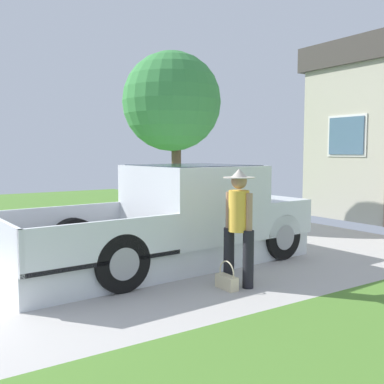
# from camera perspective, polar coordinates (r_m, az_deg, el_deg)

# --- Properties ---
(pickup_truck) EXTENTS (2.26, 5.24, 1.66)m
(pickup_truck) POSITION_cam_1_polar(r_m,az_deg,el_deg) (7.67, -0.82, -3.51)
(pickup_truck) COLOR white
(pickup_truck) RESTS_ON ground
(person_with_hat) EXTENTS (0.47, 0.44, 1.65)m
(person_with_hat) POSITION_cam_1_polar(r_m,az_deg,el_deg) (6.29, 5.97, -3.69)
(person_with_hat) COLOR black
(person_with_hat) RESTS_ON ground
(handbag) EXTENTS (0.35, 0.14, 0.40)m
(handbag) POSITION_cam_1_polar(r_m,az_deg,el_deg) (6.29, 4.44, -11.16)
(handbag) COLOR beige
(handbag) RESTS_ON ground
(front_yard_tree) EXTENTS (2.68, 2.68, 4.58)m
(front_yard_tree) POSITION_cam_1_polar(r_m,az_deg,el_deg) (12.34, -2.36, 11.09)
(front_yard_tree) COLOR brown
(front_yard_tree) RESTS_ON ground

